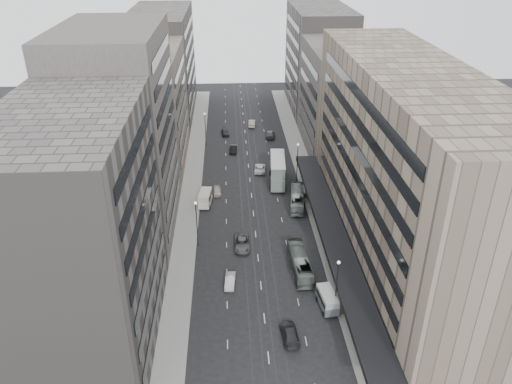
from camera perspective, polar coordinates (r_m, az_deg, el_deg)
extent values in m
plane|color=black|center=(73.89, 0.62, -11.12)|extent=(220.00, 220.00, 0.00)
cube|color=gray|center=(106.75, 5.71, 1.97)|extent=(4.00, 125.00, 0.15)
cube|color=gray|center=(105.82, -7.25, 1.64)|extent=(4.00, 125.00, 0.15)
cube|color=gray|center=(76.85, 16.49, 2.48)|extent=(15.00, 60.00, 30.00)
cube|color=black|center=(79.53, 8.94, -4.80)|extent=(4.40, 60.00, 0.50)
cube|color=#4D4842|center=(117.40, 9.61, 10.42)|extent=(15.00, 28.00, 24.00)
cube|color=#65605B|center=(145.27, 7.17, 14.76)|extent=(15.00, 32.00, 28.00)
cube|color=#65605B|center=(61.02, -19.42, -4.99)|extent=(15.00, 28.00, 30.00)
cube|color=#4D4842|center=(83.60, -15.18, 6.23)|extent=(15.00, 26.00, 34.00)
cube|color=gray|center=(110.10, -12.39, 9.26)|extent=(15.00, 28.00, 25.00)
cube|color=#65605B|center=(141.16, -10.61, 14.13)|extent=(15.00, 38.00, 28.00)
cylinder|color=#262628|center=(68.77, 9.16, -10.72)|extent=(0.16, 0.16, 8.00)
sphere|color=silver|center=(66.31, 9.43, -7.94)|extent=(0.44, 0.44, 0.44)
cylinder|color=#262628|center=(102.51, 4.74, 3.30)|extent=(0.16, 0.16, 8.00)
sphere|color=silver|center=(100.88, 4.83, 5.42)|extent=(0.44, 0.44, 0.44)
cylinder|color=#262628|center=(81.46, -6.77, -3.78)|extent=(0.16, 0.16, 8.00)
sphere|color=silver|center=(79.40, -6.93, -1.26)|extent=(0.44, 0.44, 0.44)
cylinder|color=#262628|center=(120.17, -5.80, 7.04)|extent=(0.16, 0.16, 8.00)
sphere|color=silver|center=(118.78, -5.89, 8.89)|extent=(0.44, 0.44, 0.44)
imported|color=slate|center=(76.98, 5.03, -8.05)|extent=(2.87, 10.53, 2.91)
imported|color=#96A297|center=(94.40, 4.71, -0.75)|extent=(3.62, 10.29, 2.80)
cube|color=gray|center=(102.10, 2.47, 1.94)|extent=(3.58, 10.36, 2.60)
cube|color=gray|center=(101.06, 2.49, 3.18)|extent=(3.49, 9.95, 2.26)
cube|color=silver|center=(100.56, 2.51, 3.80)|extent=(3.58, 10.36, 0.14)
cylinder|color=black|center=(99.38, 1.68, 0.35)|extent=(0.40, 1.15, 1.13)
cylinder|color=black|center=(99.46, 3.31, 0.34)|extent=(0.40, 1.15, 1.13)
cylinder|color=black|center=(105.93, 1.65, 2.18)|extent=(0.40, 1.15, 1.13)
cylinder|color=black|center=(106.00, 3.18, 2.17)|extent=(0.40, 1.15, 1.13)
cube|color=#5A6162|center=(71.03, 8.14, -12.33)|extent=(2.52, 4.91, 1.23)
cube|color=#B9B9B4|center=(70.33, 8.20, -11.65)|extent=(2.47, 4.81, 0.96)
cylinder|color=black|center=(70.06, 7.70, -13.63)|extent=(0.28, 0.72, 0.70)
cylinder|color=black|center=(70.59, 9.27, -13.39)|extent=(0.28, 0.72, 0.70)
cylinder|color=black|center=(72.29, 6.97, -12.04)|extent=(0.28, 0.72, 0.70)
cylinder|color=black|center=(72.81, 8.49, -11.82)|extent=(0.28, 0.72, 0.70)
cube|color=silver|center=(94.61, -5.82, -0.96)|extent=(2.62, 4.79, 1.41)
cube|color=beige|center=(94.01, -5.86, -0.29)|extent=(2.56, 4.69, 1.11)
cylinder|color=black|center=(93.83, -6.57, -1.76)|extent=(0.30, 0.75, 0.73)
cylinder|color=black|center=(93.50, -5.33, -1.81)|extent=(0.30, 0.75, 0.73)
cylinder|color=black|center=(96.42, -6.26, -0.87)|extent=(0.30, 0.75, 0.73)
cylinder|color=black|center=(96.09, -5.06, -0.92)|extent=(0.30, 0.75, 0.73)
imported|color=silver|center=(74.51, -2.98, -10.12)|extent=(1.71, 4.12, 1.32)
imported|color=#565659|center=(82.24, -1.61, -5.93)|extent=(2.46, 5.33, 1.48)
imported|color=#262629|center=(66.36, 3.87, -15.80)|extent=(2.36, 5.16, 1.46)
imported|color=beige|center=(98.72, -4.48, 0.14)|extent=(1.79, 3.99, 1.33)
imported|color=black|center=(117.46, -2.60, 4.93)|extent=(1.91, 4.54, 1.46)
imported|color=silver|center=(107.72, 0.47, 2.73)|extent=(2.86, 5.26, 1.40)
imported|color=#545456|center=(126.08, 1.63, 6.62)|extent=(2.77, 5.55, 1.55)
imported|color=black|center=(127.70, -3.55, 6.83)|extent=(2.15, 4.36, 1.43)
imported|color=#A19486|center=(133.48, -0.48, 7.88)|extent=(2.05, 5.00, 1.61)
imported|color=black|center=(68.77, 11.76, -14.17)|extent=(0.82, 0.74, 1.88)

